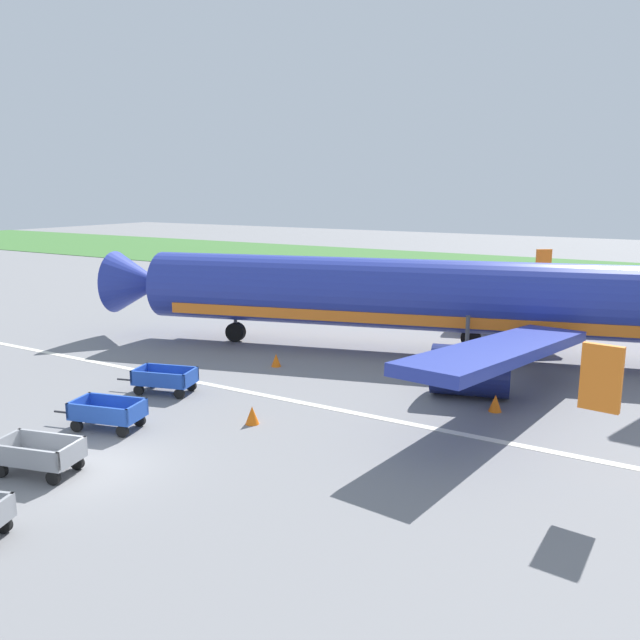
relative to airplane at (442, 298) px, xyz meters
name	(u,v)px	position (x,y,z in m)	size (l,w,h in m)	color
ground_plane	(94,468)	(-4.20, -19.01, -3.05)	(220.00, 220.00, 0.00)	slate
grass_strip	(534,271)	(-4.20, 38.45, -3.02)	(220.00, 28.00, 0.06)	#3D7033
apron_stripe	(258,394)	(-4.20, -10.32, -3.05)	(120.00, 0.36, 0.01)	silver
airplane	(442,298)	(0.00, 0.00, 0.00)	(37.10, 30.08, 11.34)	#28389E
baggage_cart_third_in_row	(38,455)	(-5.31, -20.14, -2.45)	(3.62, 2.00, 1.07)	gray
baggage_cart_fourth_in_row	(108,413)	(-6.47, -16.43, -2.45)	(3.62, 1.99, 1.07)	#234CB2
baggage_cart_far_end	(165,379)	(-7.73, -12.22, -2.45)	(3.62, 2.04, 1.07)	#234CB2
traffic_cone_near_plane	(495,403)	(5.05, -7.29, -2.71)	(0.52, 0.52, 0.68)	orange
traffic_cone_mid_apron	(252,415)	(-2.28, -13.32, -2.71)	(0.52, 0.52, 0.68)	orange
traffic_cone_by_carts	(276,360)	(-6.08, -6.29, -2.73)	(0.49, 0.49, 0.64)	orange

